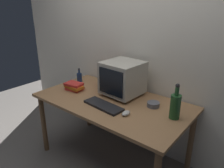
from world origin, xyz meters
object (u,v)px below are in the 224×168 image
object	(u,v)px
crt_monitor	(123,78)
keyboard	(103,106)
bottle_tall	(175,106)
cd_spindle	(153,104)
computer_mouse	(126,113)
bottle_short	(79,77)
book_stack	(74,86)
metal_canister	(102,81)

from	to	relation	value
crt_monitor	keyboard	xyz separation A→B (m)	(0.02, -0.34, -0.18)
bottle_tall	cd_spindle	bearing A→B (deg)	162.23
keyboard	computer_mouse	bearing A→B (deg)	5.70
keyboard	bottle_short	xyz separation A→B (m)	(-0.67, 0.31, 0.06)
crt_monitor	book_stack	size ratio (longest dim) A/B	1.85
crt_monitor	keyboard	distance (m)	0.39
bottle_short	book_stack	world-z (taller)	bottle_short
book_stack	metal_canister	xyz separation A→B (m)	(0.19, 0.28, 0.03)
keyboard	book_stack	xyz separation A→B (m)	(-0.54, 0.11, 0.03)
computer_mouse	keyboard	bearing A→B (deg)	179.21
crt_monitor	book_stack	world-z (taller)	crt_monitor
keyboard	bottle_tall	bearing A→B (deg)	24.98
keyboard	bottle_tall	distance (m)	0.67
keyboard	bottle_short	world-z (taller)	bottle_short
book_stack	computer_mouse	bearing A→B (deg)	-7.49
computer_mouse	metal_canister	distance (m)	0.73
keyboard	book_stack	distance (m)	0.55
metal_canister	computer_mouse	bearing A→B (deg)	-31.51
bottle_short	metal_canister	world-z (taller)	bottle_short
crt_monitor	book_stack	distance (m)	0.59
crt_monitor	bottle_short	bearing A→B (deg)	-176.87
computer_mouse	cd_spindle	xyz separation A→B (m)	(0.11, 0.30, 0.00)
crt_monitor	computer_mouse	size ratio (longest dim) A/B	4.07
bottle_tall	cd_spindle	distance (m)	0.28
crt_monitor	metal_canister	size ratio (longest dim) A/B	2.71
computer_mouse	book_stack	distance (m)	0.81
book_stack	cd_spindle	size ratio (longest dim) A/B	1.83
computer_mouse	book_stack	xyz separation A→B (m)	(-0.81, 0.11, 0.03)
bottle_tall	crt_monitor	bearing A→B (deg)	169.65
bottle_short	metal_canister	xyz separation A→B (m)	(0.31, 0.08, 0.00)
keyboard	bottle_short	size ratio (longest dim) A/B	2.20
keyboard	bottle_short	bearing A→B (deg)	160.19
bottle_tall	book_stack	bearing A→B (deg)	-174.28
cd_spindle	keyboard	bearing A→B (deg)	-140.69
keyboard	cd_spindle	world-z (taller)	cd_spindle
bottle_short	cd_spindle	distance (m)	1.04
crt_monitor	keyboard	size ratio (longest dim) A/B	0.97
computer_mouse	bottle_tall	bearing A→B (deg)	30.54
metal_canister	bottle_tall	bearing A→B (deg)	-9.19
computer_mouse	book_stack	size ratio (longest dim) A/B	0.45
book_stack	cd_spindle	bearing A→B (deg)	12.15
cd_spindle	bottle_tall	bearing A→B (deg)	-17.77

